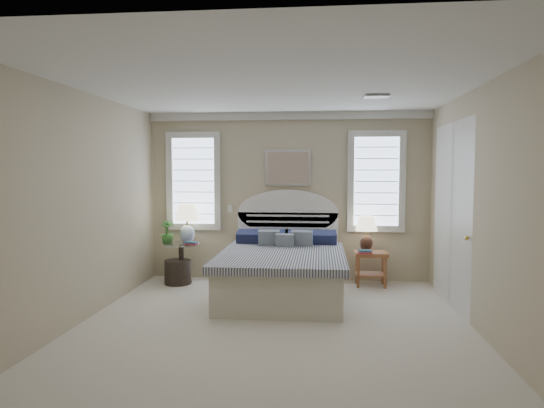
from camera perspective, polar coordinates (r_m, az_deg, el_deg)
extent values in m
cube|color=#B6AC9B|center=(5.62, 0.11, -14.43)|extent=(4.50, 5.00, 0.01)
cube|color=silver|center=(5.42, 0.11, 13.80)|extent=(4.50, 5.00, 0.01)
cube|color=tan|center=(7.84, 1.89, 0.87)|extent=(4.50, 0.02, 2.70)
cube|color=tan|center=(6.01, -21.79, -0.37)|extent=(0.02, 5.00, 2.70)
cube|color=tan|center=(5.60, 23.67, -0.72)|extent=(0.02, 5.00, 2.70)
cube|color=silver|center=(7.84, 1.89, 10.32)|extent=(4.50, 0.08, 0.12)
cube|color=#B2B2B2|center=(6.21, 12.20, 12.26)|extent=(0.30, 0.20, 0.02)
cube|color=silver|center=(7.96, -4.96, -0.54)|extent=(0.08, 0.01, 0.12)
cube|color=#C9DEFF|center=(8.06, -9.19, 2.69)|extent=(0.90, 0.06, 1.60)
cube|color=#C9DEFF|center=(7.84, 12.15, 2.61)|extent=(0.90, 0.06, 1.60)
cube|color=silver|center=(7.79, 1.88, 4.31)|extent=(0.74, 0.04, 0.58)
cube|color=silver|center=(6.76, 20.34, -1.16)|extent=(0.02, 1.80, 2.40)
cube|color=#B5B09E|center=(6.83, 1.21, -8.71)|extent=(1.60, 2.10, 0.55)
cube|color=navy|center=(6.72, 1.18, -6.19)|extent=(1.72, 2.15, 0.10)
cube|color=white|center=(7.86, 1.85, -4.98)|extent=(1.62, 0.08, 1.10)
cube|color=#1A1D42|center=(7.60, -1.31, -3.93)|extent=(0.75, 0.31, 0.23)
cube|color=#1A1D42|center=(7.54, 4.75, -4.00)|extent=(0.75, 0.31, 0.23)
cube|color=#36527A|center=(7.36, -0.37, -4.34)|extent=(0.33, 0.20, 0.34)
cube|color=#36527A|center=(7.32, 3.54, -4.39)|extent=(0.33, 0.20, 0.34)
cube|color=#36527A|center=(7.24, 1.52, -4.64)|extent=(0.28, 0.14, 0.29)
cylinder|color=black|center=(7.87, -10.58, -9.01)|extent=(0.32, 0.32, 0.03)
cylinder|color=black|center=(7.82, -10.61, -6.97)|extent=(0.08, 0.08, 0.60)
cylinder|color=silver|center=(7.76, -10.64, -4.65)|extent=(0.56, 0.56, 0.02)
cube|color=#9D5E33|center=(7.61, 11.56, -5.75)|extent=(0.50, 0.40, 0.06)
cube|color=#9D5E33|center=(7.67, 11.53, -8.11)|extent=(0.44, 0.34, 0.03)
cube|color=#9D5E33|center=(7.49, 10.11, -7.94)|extent=(0.04, 0.04, 0.47)
cube|color=#9D5E33|center=(7.79, 9.94, -7.49)|extent=(0.04, 0.04, 0.47)
cube|color=#9D5E33|center=(7.54, 13.18, -7.92)|extent=(0.04, 0.04, 0.47)
cube|color=#9D5E33|center=(7.83, 12.89, -7.47)|extent=(0.04, 0.04, 0.47)
cylinder|color=black|center=(7.79, -11.03, -7.86)|extent=(0.43, 0.43, 0.37)
cylinder|color=white|center=(7.80, -9.93, -4.40)|extent=(0.16, 0.16, 0.03)
ellipsoid|color=white|center=(7.78, -9.94, -3.52)|extent=(0.29, 0.29, 0.29)
cylinder|color=gold|center=(7.76, -9.96, -2.20)|extent=(0.04, 0.04, 0.11)
cylinder|color=black|center=(7.66, 11.01, -5.34)|extent=(0.14, 0.14, 0.03)
ellipsoid|color=black|center=(7.64, 11.02, -4.54)|extent=(0.26, 0.26, 0.26)
cylinder|color=gold|center=(7.62, 11.04, -3.36)|extent=(0.03, 0.03, 0.09)
imported|color=#38692A|center=(7.79, -12.23, -3.24)|extent=(0.25, 0.25, 0.36)
cube|color=#A02835|center=(7.59, -9.48, -4.66)|extent=(0.18, 0.13, 0.02)
cube|color=#275476|center=(7.59, -9.48, -4.47)|extent=(0.17, 0.13, 0.02)
cube|color=#A02835|center=(7.45, 10.87, -5.62)|extent=(0.21, 0.16, 0.03)
cube|color=#275476|center=(7.44, 10.88, -5.42)|extent=(0.19, 0.15, 0.03)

